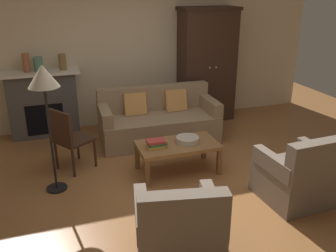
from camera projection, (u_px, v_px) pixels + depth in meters
The scene contains 15 objects.
ground_plane at pixel (175, 184), 4.80m from camera, with size 9.60×9.60×0.00m, color #9E6638.
back_wall at pixel (128, 47), 6.54m from camera, with size 7.20×0.10×2.80m, color beige.
fireplace at pixel (43, 103), 6.16m from camera, with size 1.26×0.48×1.12m.
armoire at pixel (207, 65), 6.79m from camera, with size 1.06×0.57×2.08m.
couch at pixel (158, 122), 6.07m from camera, with size 1.94×0.91×0.86m.
coffee_table at pixel (178, 147), 5.00m from camera, with size 1.10×0.60×0.42m.
fruit_bowl at pixel (187, 140), 5.00m from camera, with size 0.31×0.31×0.08m, color beige.
book_stack at pixel (156, 144), 4.85m from camera, with size 0.27×0.19×0.11m.
mantel_vase_terracotta at pixel (26, 63), 5.84m from camera, with size 0.11×0.11×0.30m, color #A86042.
mantel_vase_jade at pixel (38, 64), 5.91m from camera, with size 0.15×0.15×0.24m, color slate.
mantel_vase_bronze at pixel (62, 62), 6.01m from camera, with size 0.12×0.12×0.26m, color olive.
armchair_near_left at pixel (178, 232), 3.37m from camera, with size 0.90×0.91×0.88m.
armchair_near_right at pixel (298, 177), 4.33m from camera, with size 0.81×0.81×0.88m.
side_chair_wooden at pixel (69, 136), 4.98m from camera, with size 0.61×0.61×0.90m.
floor_lamp at pixel (44, 84), 4.18m from camera, with size 0.36×0.36×1.60m.
Camera 1 is at (-1.42, -3.95, 2.45)m, focal length 39.13 mm.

